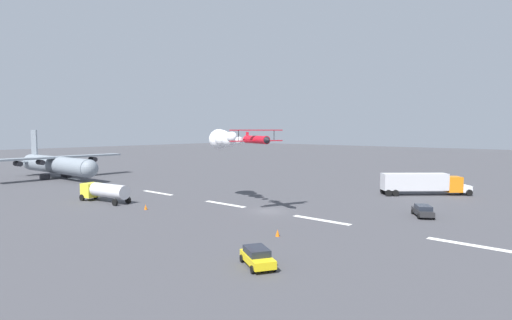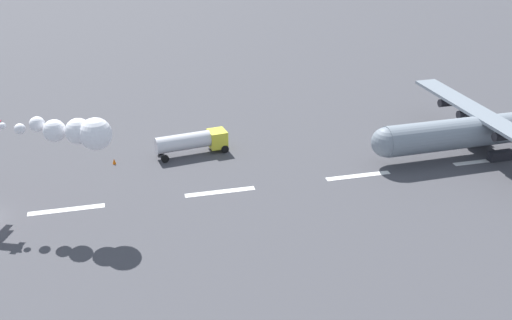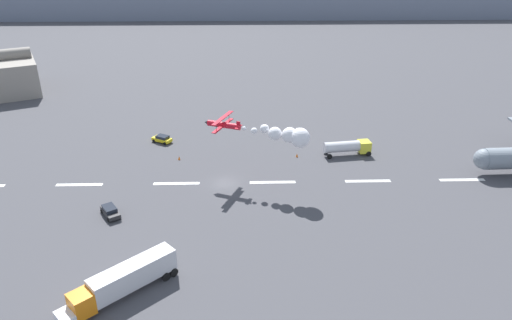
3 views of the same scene
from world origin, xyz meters
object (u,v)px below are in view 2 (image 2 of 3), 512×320
(stunt_biplane_red, at_px, (66,131))
(traffic_cone_far, at_px, (114,161))
(cargo_transport_plane, at_px, (478,130))
(fuel_tanker_truck, at_px, (192,141))

(stunt_biplane_red, xyz_separation_m, traffic_cone_far, (3.98, 11.88, -9.31))
(cargo_transport_plane, height_order, fuel_tanker_truck, cargo_transport_plane)
(stunt_biplane_red, bearing_deg, traffic_cone_far, 71.47)
(stunt_biplane_red, distance_m, fuel_tanker_truck, 20.33)
(cargo_transport_plane, xyz_separation_m, traffic_cone_far, (-45.08, 8.02, -2.92))
(stunt_biplane_red, relative_size, fuel_tanker_truck, 1.86)
(stunt_biplane_red, height_order, fuel_tanker_truck, stunt_biplane_red)
(cargo_transport_plane, xyz_separation_m, fuel_tanker_truck, (-35.14, 8.66, -1.56))
(cargo_transport_plane, relative_size, stunt_biplane_red, 1.74)
(cargo_transport_plane, height_order, traffic_cone_far, cargo_transport_plane)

